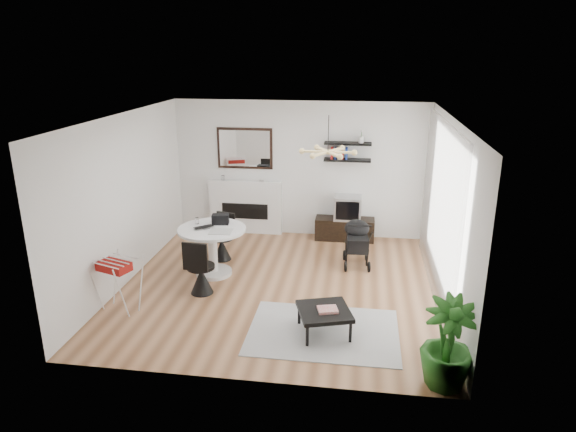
# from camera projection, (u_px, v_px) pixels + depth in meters

# --- Properties ---
(floor) EXTENTS (5.00, 5.00, 0.00)m
(floor) POSITION_uv_depth(u_px,v_px,m) (280.00, 286.00, 8.28)
(floor) COLOR brown
(floor) RESTS_ON ground
(ceiling) EXTENTS (5.00, 5.00, 0.00)m
(ceiling) POSITION_uv_depth(u_px,v_px,m) (279.00, 117.00, 7.43)
(ceiling) COLOR white
(ceiling) RESTS_ON wall_back
(wall_back) EXTENTS (5.00, 0.00, 5.00)m
(wall_back) POSITION_uv_depth(u_px,v_px,m) (300.00, 170.00, 10.21)
(wall_back) COLOR white
(wall_back) RESTS_ON floor
(wall_left) EXTENTS (0.00, 5.00, 5.00)m
(wall_left) POSITION_uv_depth(u_px,v_px,m) (125.00, 199.00, 8.19)
(wall_left) COLOR white
(wall_left) RESTS_ON floor
(wall_right) EXTENTS (0.00, 5.00, 5.00)m
(wall_right) POSITION_uv_depth(u_px,v_px,m) (448.00, 213.00, 7.52)
(wall_right) COLOR white
(wall_right) RESTS_ON floor
(sheer_curtain) EXTENTS (0.04, 3.60, 2.60)m
(sheer_curtain) POSITION_uv_depth(u_px,v_px,m) (439.00, 209.00, 7.72)
(sheer_curtain) COLOR white
(sheer_curtain) RESTS_ON wall_right
(fireplace) EXTENTS (1.50, 0.17, 2.16)m
(fireplace) POSITION_uv_depth(u_px,v_px,m) (246.00, 200.00, 10.49)
(fireplace) COLOR white
(fireplace) RESTS_ON floor
(shelf_lower) EXTENTS (0.90, 0.25, 0.04)m
(shelf_lower) POSITION_uv_depth(u_px,v_px,m) (347.00, 160.00, 9.88)
(shelf_lower) COLOR black
(shelf_lower) RESTS_ON wall_back
(shelf_upper) EXTENTS (0.90, 0.25, 0.04)m
(shelf_upper) POSITION_uv_depth(u_px,v_px,m) (348.00, 143.00, 9.78)
(shelf_upper) COLOR black
(shelf_upper) RESTS_ON wall_back
(pendant_lamp) EXTENTS (0.90, 0.90, 0.10)m
(pendant_lamp) POSITION_uv_depth(u_px,v_px,m) (328.00, 152.00, 7.79)
(pendant_lamp) COLOR #E1C176
(pendant_lamp) RESTS_ON ceiling
(tv_console) EXTENTS (1.16, 0.41, 0.44)m
(tv_console) POSITION_uv_depth(u_px,v_px,m) (345.00, 229.00, 10.23)
(tv_console) COLOR black
(tv_console) RESTS_ON floor
(crt_tv) EXTENTS (0.53, 0.46, 0.46)m
(crt_tv) POSITION_uv_depth(u_px,v_px,m) (348.00, 208.00, 10.08)
(crt_tv) COLOR #B1B1B3
(crt_tv) RESTS_ON tv_console
(dining_table) EXTENTS (1.13, 1.13, 0.82)m
(dining_table) POSITION_uv_depth(u_px,v_px,m) (213.00, 244.00, 8.54)
(dining_table) COLOR white
(dining_table) RESTS_ON floor
(laptop) EXTENTS (0.38, 0.37, 0.03)m
(laptop) POSITION_uv_depth(u_px,v_px,m) (205.00, 228.00, 8.42)
(laptop) COLOR black
(laptop) RESTS_ON dining_table
(black_bag) EXTENTS (0.30, 0.20, 0.17)m
(black_bag) POSITION_uv_depth(u_px,v_px,m) (220.00, 219.00, 8.64)
(black_bag) COLOR black
(black_bag) RESTS_ON dining_table
(newspaper) EXTENTS (0.38, 0.32, 0.01)m
(newspaper) POSITION_uv_depth(u_px,v_px,m) (221.00, 232.00, 8.29)
(newspaper) COLOR silver
(newspaper) RESTS_ON dining_table
(drinking_glass) EXTENTS (0.07, 0.07, 0.11)m
(drinking_glass) POSITION_uv_depth(u_px,v_px,m) (197.00, 221.00, 8.65)
(drinking_glass) COLOR white
(drinking_glass) RESTS_ON dining_table
(chair_far) EXTENTS (0.43, 0.44, 0.84)m
(chair_far) POSITION_uv_depth(u_px,v_px,m) (222.00, 245.00, 9.25)
(chair_far) COLOR black
(chair_far) RESTS_ON floor
(chair_near) EXTENTS (0.43, 0.45, 0.91)m
(chair_near) POSITION_uv_depth(u_px,v_px,m) (201.00, 276.00, 7.94)
(chair_near) COLOR black
(chair_near) RESTS_ON floor
(drying_rack) EXTENTS (0.67, 0.65, 0.80)m
(drying_rack) POSITION_uv_depth(u_px,v_px,m) (118.00, 284.00, 7.38)
(drying_rack) COLOR white
(drying_rack) RESTS_ON floor
(stroller) EXTENTS (0.50, 0.75, 0.89)m
(stroller) POSITION_uv_depth(u_px,v_px,m) (357.00, 244.00, 8.99)
(stroller) COLOR black
(stroller) RESTS_ON floor
(rug) EXTENTS (2.01, 1.45, 0.01)m
(rug) POSITION_uv_depth(u_px,v_px,m) (323.00, 332.00, 6.93)
(rug) COLOR #A4A4A4
(rug) RESTS_ON floor
(coffee_table) EXTENTS (0.83, 0.83, 0.34)m
(coffee_table) POSITION_uv_depth(u_px,v_px,m) (324.00, 312.00, 6.81)
(coffee_table) COLOR black
(coffee_table) RESTS_ON rug
(magazines) EXTENTS (0.30, 0.26, 0.04)m
(magazines) POSITION_uv_depth(u_px,v_px,m) (328.00, 310.00, 6.76)
(magazines) COLOR #C83932
(magazines) RESTS_ON coffee_table
(potted_plant) EXTENTS (0.62, 0.62, 1.07)m
(potted_plant) POSITION_uv_depth(u_px,v_px,m) (448.00, 343.00, 5.69)
(potted_plant) COLOR #215C1A
(potted_plant) RESTS_ON floor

